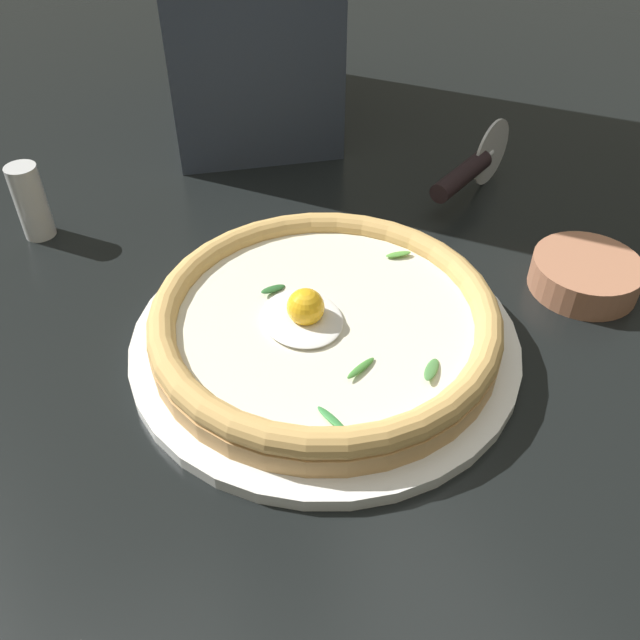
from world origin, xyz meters
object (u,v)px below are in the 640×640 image
object	(u,v)px
side_bowl	(585,275)
pizza_cutter	(470,169)
pizza	(320,322)
pepper_shaker	(31,202)

from	to	relation	value
side_bowl	pizza_cutter	bearing A→B (deg)	-0.39
pizza	side_bowl	size ratio (longest dim) A/B	2.91
side_bowl	pizza	bearing A→B (deg)	80.04
pepper_shaker	side_bowl	bearing A→B (deg)	-127.63
pizza	pepper_shaker	xyz separation A→B (m)	(0.30, 0.18, 0.01)
side_bowl	pizza_cutter	size ratio (longest dim) A/B	0.69
pizza	side_bowl	xyz separation A→B (m)	(-0.05, -0.26, -0.01)
pizza_cutter	pepper_shaker	world-z (taller)	pepper_shaker
pepper_shaker	pizza	bearing A→B (deg)	-148.67
side_bowl	pepper_shaker	distance (m)	0.56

